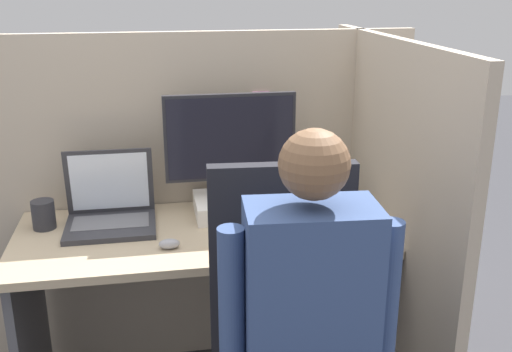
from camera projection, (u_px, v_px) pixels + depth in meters
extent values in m
cube|color=tan|center=(193.00, 204.00, 2.51)|extent=(1.84, 0.04, 1.41)
cube|color=#F4EA66|center=(272.00, 152.00, 2.47)|extent=(0.08, 0.01, 0.08)
cube|color=#EA9EC6|center=(261.00, 100.00, 2.40)|extent=(0.07, 0.01, 0.07)
cube|color=tan|center=(385.00, 228.00, 2.27)|extent=(0.04, 1.22, 1.41)
cube|color=tan|center=(200.00, 234.00, 2.21)|extent=(1.34, 0.60, 0.03)
cube|color=#4C4C51|center=(31.00, 336.00, 2.21)|extent=(0.03, 0.51, 0.69)
cube|color=#4C4C51|center=(359.00, 305.00, 2.43)|extent=(0.03, 0.51, 0.69)
cube|color=white|center=(231.00, 206.00, 2.35)|extent=(0.28, 0.25, 0.07)
cylinder|color=#232328|center=(231.00, 196.00, 2.34)|extent=(0.18, 0.18, 0.01)
cylinder|color=#232328|center=(231.00, 185.00, 2.32)|extent=(0.04, 0.04, 0.08)
cube|color=#232328|center=(230.00, 137.00, 2.27)|extent=(0.50, 0.02, 0.33)
cube|color=black|center=(231.00, 138.00, 2.25)|extent=(0.48, 0.00, 0.31)
cube|color=#2D2D33|center=(111.00, 226.00, 2.21)|extent=(0.33, 0.26, 0.02)
cube|color=#5B5B60|center=(111.00, 222.00, 2.23)|extent=(0.28, 0.14, 0.00)
cube|color=#2D2D33|center=(110.00, 181.00, 2.27)|extent=(0.33, 0.04, 0.26)
cube|color=silver|center=(109.00, 182.00, 2.27)|extent=(0.29, 0.03, 0.23)
ellipsoid|color=gray|center=(169.00, 244.00, 2.05)|extent=(0.07, 0.04, 0.04)
cube|color=black|center=(344.00, 205.00, 2.37)|extent=(0.05, 0.15, 0.05)
cone|color=orange|center=(219.00, 248.00, 2.01)|extent=(0.04, 0.11, 0.04)
cylinder|color=green|center=(217.00, 240.00, 2.07)|extent=(0.02, 0.02, 0.02)
cube|color=black|center=(281.00, 264.00, 1.81)|extent=(0.44, 0.08, 0.64)
cube|color=#334775|center=(310.00, 295.00, 1.56)|extent=(0.35, 0.22, 0.49)
sphere|color=brown|center=(314.00, 165.00, 1.45)|extent=(0.18, 0.18, 0.18)
cylinder|color=#334775|center=(232.00, 299.00, 1.54)|extent=(0.07, 0.07, 0.40)
cylinder|color=#334775|center=(386.00, 291.00, 1.58)|extent=(0.07, 0.07, 0.40)
cylinder|color=teal|center=(313.00, 202.00, 2.36)|extent=(0.09, 0.09, 0.09)
cylinder|color=#28282D|center=(43.00, 215.00, 2.21)|extent=(0.08, 0.08, 0.11)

